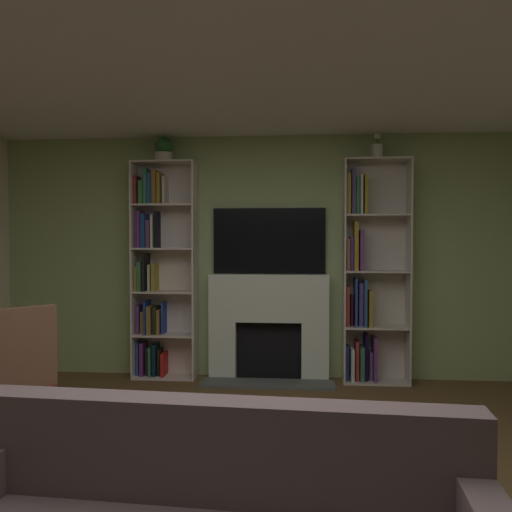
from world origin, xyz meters
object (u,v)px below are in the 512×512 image
Objects in this scene: tv at (269,241)px; potted_plant at (164,150)px; bookshelf_left at (158,270)px; bookshelf_right at (367,278)px; vase_with_flowers at (377,148)px; armchair at (2,382)px; fireplace at (269,325)px.

tv is 4.65× the size of potted_plant.
bookshelf_right is (2.17, -0.00, -0.07)m from bookshelf_left.
bookshelf_right is 9.00× the size of potted_plant.
vase_with_flowers is 3.89m from armchair.
vase_with_flowers is at bearing 0.00° from potted_plant.
bookshelf_left is 8.86× the size of vase_with_flowers.
bookshelf_right is 2.47m from potted_plant.
tv is 4.58× the size of vase_with_flowers.
tv reaches higher than fireplace.
fireplace is at bearing -90.00° from tv.
vase_with_flowers is at bearing -28.71° from bookshelf_right.
bookshelf_right is at bearing 1.24° from potted_plant.
fireplace is 0.59× the size of bookshelf_right.
potted_plant is at bearing -180.00° from vase_with_flowers.
armchair is at bearing -143.44° from vase_with_flowers.
bookshelf_left is 1.26m from potted_plant.
fireplace is 2.66m from armchair.
bookshelf_left reaches higher than tv.
armchair is (-0.57, -2.03, -1.87)m from potted_plant.
potted_plant reaches higher than fireplace.
bookshelf_left is at bearing 147.75° from potted_plant.
bookshelf_left is at bearing 179.88° from bookshelf_right.
tv is at bearing 6.30° from potted_plant.
fireplace is 0.59× the size of bookshelf_left.
tv is 1.15× the size of armchair.
armchair is at bearing -103.22° from bookshelf_left.
potted_plant reaches higher than bookshelf_right.
tv is 0.52× the size of bookshelf_right.
bookshelf_left is 1.00× the size of bookshelf_right.
potted_plant is at bearing -173.70° from tv.
bookshelf_right reaches higher than tv.
bookshelf_right reaches higher than fireplace.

